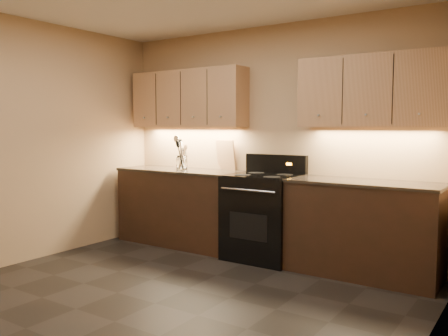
% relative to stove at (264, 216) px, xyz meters
% --- Properties ---
extents(floor, '(4.00, 4.00, 0.00)m').
position_rel_stove_xyz_m(floor, '(-0.08, -1.68, -0.48)').
color(floor, black).
rests_on(floor, ground).
extents(wall_back, '(4.00, 0.04, 2.60)m').
position_rel_stove_xyz_m(wall_back, '(-0.08, 0.32, 0.82)').
color(wall_back, tan).
rests_on(wall_back, ground).
extents(wall_left, '(0.04, 4.00, 2.60)m').
position_rel_stove_xyz_m(wall_left, '(-2.08, -1.68, 0.82)').
color(wall_left, tan).
rests_on(wall_left, ground).
extents(wall_right, '(0.04, 4.00, 2.60)m').
position_rel_stove_xyz_m(wall_right, '(1.92, -1.68, 0.82)').
color(wall_right, tan).
rests_on(wall_right, ground).
extents(counter_left, '(1.62, 0.62, 0.93)m').
position_rel_stove_xyz_m(counter_left, '(-1.18, 0.02, -0.01)').
color(counter_left, black).
rests_on(counter_left, ground).
extents(counter_right, '(1.46, 0.62, 0.93)m').
position_rel_stove_xyz_m(counter_right, '(1.10, 0.02, -0.01)').
color(counter_right, black).
rests_on(counter_right, ground).
extents(stove, '(0.76, 0.68, 1.14)m').
position_rel_stove_xyz_m(stove, '(0.00, 0.00, 0.00)').
color(stove, black).
rests_on(stove, ground).
extents(upper_cab_left, '(1.60, 0.30, 0.70)m').
position_rel_stove_xyz_m(upper_cab_left, '(-1.18, 0.17, 1.32)').
color(upper_cab_left, tan).
rests_on(upper_cab_left, wall_back).
extents(upper_cab_right, '(1.44, 0.30, 0.70)m').
position_rel_stove_xyz_m(upper_cab_right, '(1.10, 0.17, 1.32)').
color(upper_cab_right, tan).
rests_on(upper_cab_right, wall_back).
extents(outlet_plate, '(0.08, 0.01, 0.12)m').
position_rel_stove_xyz_m(outlet_plate, '(-1.38, 0.31, 0.64)').
color(outlet_plate, '#B2B5BA').
rests_on(outlet_plate, wall_back).
extents(utensil_crock, '(0.17, 0.17, 0.17)m').
position_rel_stove_xyz_m(utensil_crock, '(-1.16, 0.01, 0.53)').
color(utensil_crock, white).
rests_on(utensil_crock, counter_left).
extents(cutting_board, '(0.30, 0.12, 0.37)m').
position_rel_stove_xyz_m(cutting_board, '(-0.69, 0.29, 0.63)').
color(cutting_board, tan).
rests_on(cutting_board, counter_left).
extents(wooden_spoon, '(0.12, 0.13, 0.31)m').
position_rel_stove_xyz_m(wooden_spoon, '(-1.20, 0.01, 0.62)').
color(wooden_spoon, tan).
rests_on(wooden_spoon, utensil_crock).
extents(black_spoon, '(0.08, 0.19, 0.35)m').
position_rel_stove_xyz_m(black_spoon, '(-1.16, 0.03, 0.64)').
color(black_spoon, black).
rests_on(black_spoon, utensil_crock).
extents(black_turner, '(0.20, 0.18, 0.40)m').
position_rel_stove_xyz_m(black_turner, '(-1.14, 0.00, 0.66)').
color(black_turner, black).
rests_on(black_turner, utensil_crock).
extents(steel_spatula, '(0.17, 0.11, 0.35)m').
position_rel_stove_xyz_m(steel_spatula, '(-1.13, 0.01, 0.64)').
color(steel_spatula, silver).
rests_on(steel_spatula, utensil_crock).
extents(steel_skimmer, '(0.23, 0.11, 0.41)m').
position_rel_stove_xyz_m(steel_skimmer, '(-1.12, 0.00, 0.67)').
color(steel_skimmer, silver).
rests_on(steel_skimmer, utensil_crock).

